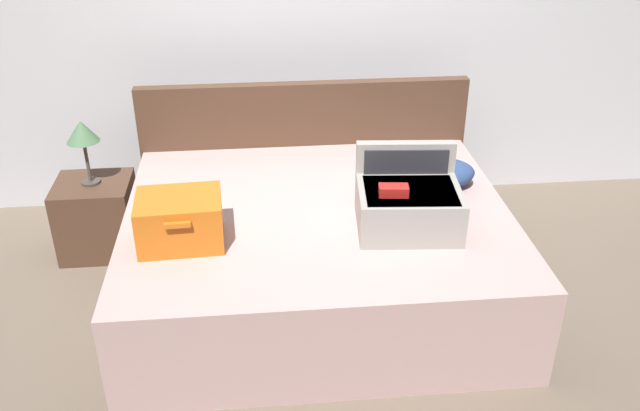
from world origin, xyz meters
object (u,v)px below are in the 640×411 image
table_lamp (82,134)px  bed (318,253)px  hard_case_medium (180,220)px  pillow_near_headboard (431,174)px  nightstand (97,217)px  hard_case_large (408,203)px

table_lamp → bed: bearing=-24.7°
hard_case_medium → pillow_near_headboard: (1.33, 0.44, -0.04)m
hard_case_medium → pillow_near_headboard: bearing=15.6°
nightstand → hard_case_medium: bearing=-54.1°
hard_case_large → hard_case_medium: bearing=-173.3°
hard_case_medium → pillow_near_headboard: 1.40m
hard_case_medium → nightstand: (-0.60, 0.83, -0.42)m
bed → hard_case_large: hard_case_large is taller
hard_case_large → bed: bearing=159.6°
hard_case_large → nightstand: 1.94m
hard_case_medium → table_lamp: 1.03m
pillow_near_headboard → hard_case_medium: bearing=-161.5°
bed → table_lamp: (-1.29, 0.59, 0.51)m
hard_case_large → nightstand: size_ratio=1.17×
bed → table_lamp: bearing=155.3°
bed → nightstand: 1.41m
bed → pillow_near_headboard: pillow_near_headboard is taller
pillow_near_headboard → table_lamp: (-1.93, 0.39, 0.16)m
hard_case_medium → nightstand: size_ratio=0.91×
table_lamp → pillow_near_headboard: bearing=-11.3°
nightstand → table_lamp: (0.00, -0.00, 0.54)m
hard_case_large → pillow_near_headboard: bearing=66.6°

